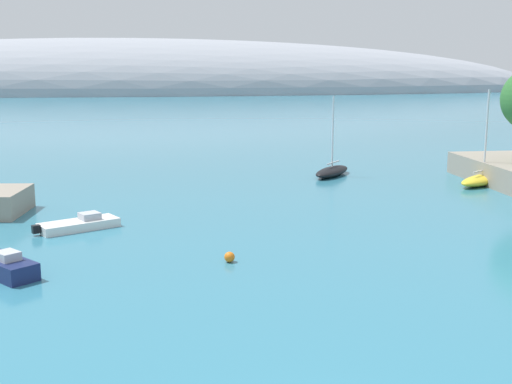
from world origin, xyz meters
TOP-DOWN VIEW (x-y plane):
  - distant_ridge at (-20.12, 218.80)m, footprint 306.02×67.56m
  - sailboat_yellow_near_shore at (21.32, 35.37)m, footprint 6.13×5.17m
  - sailboat_black_mid_mooring at (10.17, 41.22)m, footprint 4.85×5.59m
  - motorboat_white_foreground at (-9.44, 24.72)m, footprint 4.96×3.76m
  - motorboat_navy_outer at (-11.99, 16.41)m, footprint 4.05×4.38m
  - mooring_buoy_orange at (-1.20, 16.86)m, footprint 0.53×0.53m

SIDE VIEW (x-z plane):
  - distant_ridge at x=-20.12m, z-range -18.17..18.17m
  - mooring_buoy_orange at x=-1.20m, z-range 0.00..0.53m
  - motorboat_white_foreground at x=-9.44m, z-range -0.15..0.76m
  - motorboat_navy_outer at x=-11.99m, z-range -0.16..1.07m
  - sailboat_black_mid_mooring at x=10.17m, z-range -3.03..3.94m
  - sailboat_yellow_near_shore at x=21.32m, z-range -3.36..4.33m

